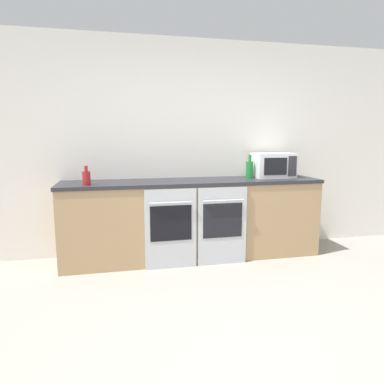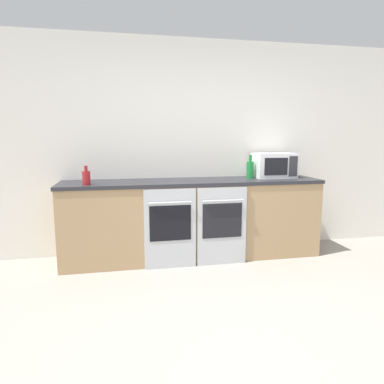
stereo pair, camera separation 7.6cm
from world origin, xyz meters
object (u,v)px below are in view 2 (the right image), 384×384
(oven_right, at_px, (222,226))
(bottle_green, at_px, (250,169))
(microwave, at_px, (274,165))
(bottle_red, at_px, (86,177))
(oven_left, at_px, (170,228))

(oven_right, height_order, bottle_green, bottle_green)
(microwave, height_order, bottle_red, microwave)
(microwave, height_order, bottle_green, microwave)
(microwave, bearing_deg, bottle_green, -177.35)
(oven_right, xyz_separation_m, bottle_red, (-1.45, 0.14, 0.56))
(oven_right, height_order, microwave, microwave)
(microwave, xyz_separation_m, bottle_green, (-0.32, -0.01, -0.04))
(microwave, xyz_separation_m, bottle_red, (-2.22, -0.24, -0.07))
(oven_right, distance_m, bottle_green, 0.83)
(oven_left, xyz_separation_m, bottle_red, (-0.87, 0.14, 0.56))
(oven_left, relative_size, bottle_green, 3.10)
(oven_right, bearing_deg, bottle_green, 38.82)
(bottle_green, xyz_separation_m, bottle_red, (-1.90, -0.23, -0.03))
(oven_left, xyz_separation_m, oven_right, (0.58, 0.00, 0.00))
(oven_left, bearing_deg, bottle_green, 19.47)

